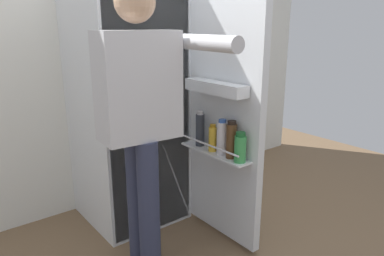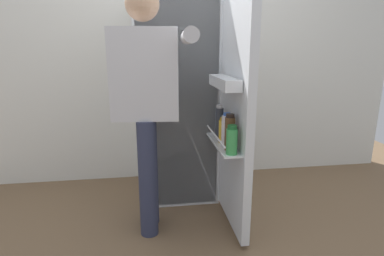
% 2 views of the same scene
% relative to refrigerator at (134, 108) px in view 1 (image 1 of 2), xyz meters
% --- Properties ---
extents(ground_plane, '(5.71, 5.71, 0.00)m').
position_rel_refrigerator_xyz_m(ground_plane, '(-0.03, -0.52, -0.83)').
color(ground_plane, brown).
extents(kitchen_wall, '(4.40, 0.10, 2.57)m').
position_rel_refrigerator_xyz_m(kitchen_wall, '(-0.03, 0.43, 0.45)').
color(kitchen_wall, silver).
rests_on(kitchen_wall, ground_plane).
extents(refrigerator, '(0.69, 1.28, 1.66)m').
position_rel_refrigerator_xyz_m(refrigerator, '(0.00, 0.00, 0.00)').
color(refrigerator, silver).
rests_on(refrigerator, ground_plane).
extents(person, '(0.53, 0.75, 1.60)m').
position_rel_refrigerator_xyz_m(person, '(-0.26, -0.54, 0.12)').
color(person, '#2D334C').
rests_on(person, ground_plane).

